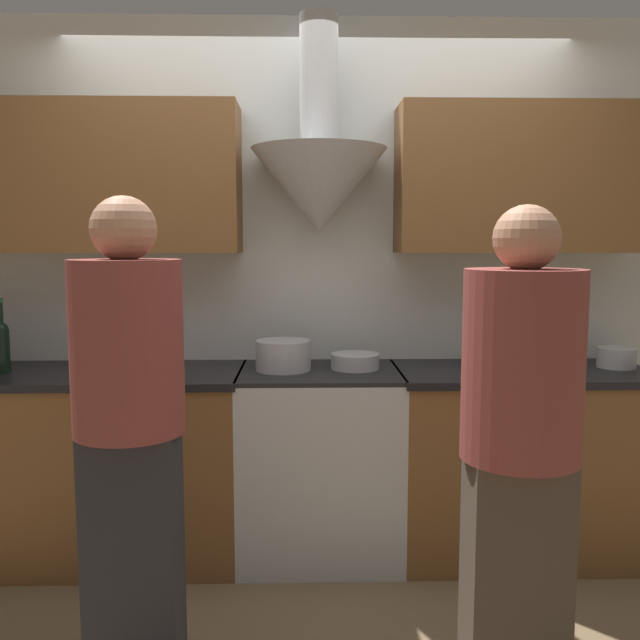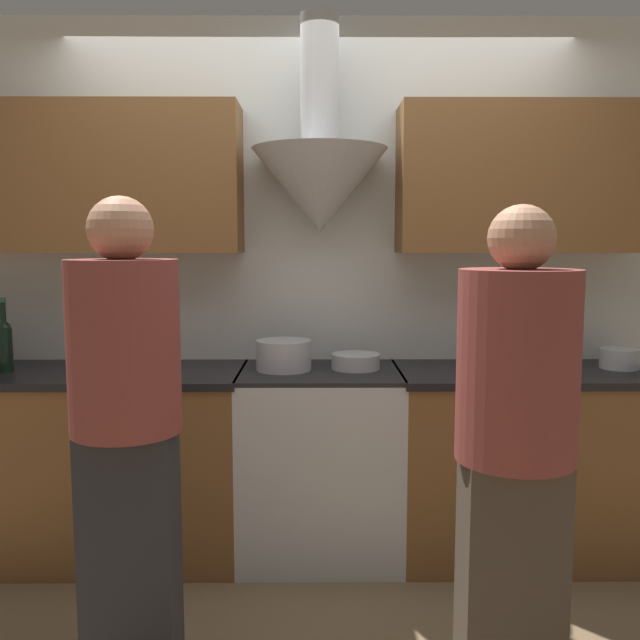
% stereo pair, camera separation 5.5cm
% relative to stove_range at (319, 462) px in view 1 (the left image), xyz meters
% --- Properties ---
extents(ground_plane, '(12.00, 12.00, 0.00)m').
position_rel_stove_range_xyz_m(ground_plane, '(0.00, -0.30, -0.45)').
color(ground_plane, brown).
extents(wall_back, '(8.40, 0.65, 2.60)m').
position_rel_stove_range_xyz_m(wall_back, '(-0.07, 0.26, 1.04)').
color(wall_back, silver).
rests_on(wall_back, ground_plane).
extents(counter_left, '(1.57, 0.62, 0.90)m').
position_rel_stove_range_xyz_m(counter_left, '(-1.15, -0.00, -0.00)').
color(counter_left, brown).
rests_on(counter_left, ground_plane).
extents(counter_right, '(1.21, 0.62, 0.90)m').
position_rel_stove_range_xyz_m(counter_right, '(0.97, -0.00, -0.00)').
color(counter_right, brown).
rests_on(counter_right, ground_plane).
extents(stove_range, '(0.76, 0.60, 0.90)m').
position_rel_stove_range_xyz_m(stove_range, '(0.00, 0.00, 0.00)').
color(stove_range, '#B7BABC').
rests_on(stove_range, ground_plane).
extents(wine_bottle_4, '(0.07, 0.07, 0.35)m').
position_rel_stove_range_xyz_m(wine_bottle_4, '(-1.47, -0.02, 0.58)').
color(wine_bottle_4, black).
rests_on(wine_bottle_4, counter_left).
extents(stock_pot, '(0.26, 0.26, 0.14)m').
position_rel_stove_range_xyz_m(stock_pot, '(-0.17, 0.01, 0.52)').
color(stock_pot, '#B7BABC').
rests_on(stock_pot, stove_range).
extents(mixing_bowl, '(0.23, 0.23, 0.07)m').
position_rel_stove_range_xyz_m(mixing_bowl, '(0.17, 0.03, 0.48)').
color(mixing_bowl, '#B7BABC').
rests_on(mixing_bowl, stove_range).
extents(orange_fruit, '(0.08, 0.08, 0.08)m').
position_rel_stove_range_xyz_m(orange_fruit, '(0.77, 0.10, 0.49)').
color(orange_fruit, orange).
rests_on(orange_fruit, counter_right).
extents(saucepan, '(0.18, 0.18, 0.10)m').
position_rel_stove_range_xyz_m(saucepan, '(1.43, 0.04, 0.49)').
color(saucepan, '#B7BABC').
rests_on(saucepan, counter_right).
extents(person_foreground_left, '(0.38, 0.38, 1.65)m').
position_rel_stove_range_xyz_m(person_foreground_left, '(-0.67, -0.87, 0.45)').
color(person_foreground_left, '#28282D').
rests_on(person_foreground_left, ground_plane).
extents(person_foreground_right, '(0.37, 0.37, 1.61)m').
position_rel_stove_range_xyz_m(person_foreground_right, '(0.60, -1.12, 0.43)').
color(person_foreground_right, '#473D33').
rests_on(person_foreground_right, ground_plane).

